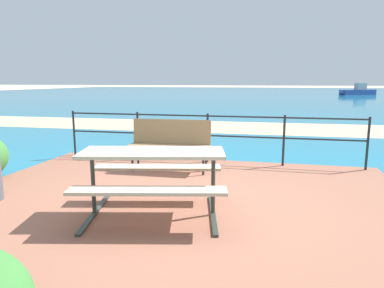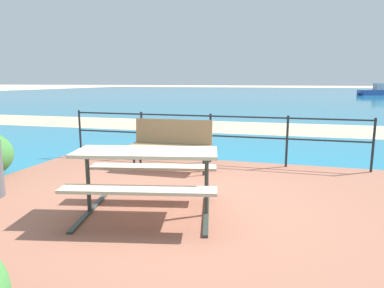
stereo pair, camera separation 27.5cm
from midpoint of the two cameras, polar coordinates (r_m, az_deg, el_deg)
name	(u,v)px [view 2 (the right image)]	position (r m, az deg, el deg)	size (l,w,h in m)	color
ground_plane	(172,205)	(4.88, -1.66, -9.82)	(240.00, 240.00, 0.00)	beige
patio_paving	(172,202)	(4.87, -1.66, -9.48)	(6.40, 5.20, 0.06)	#935B47
sea_water	(278,95)	(44.43, 13.90, 7.80)	(90.00, 90.00, 0.01)	teal
beach_strip	(246,128)	(12.84, 9.33, 2.66)	(54.00, 3.36, 0.01)	tan
picnic_table	(146,167)	(4.24, -5.57, -3.68)	(1.92, 1.61, 0.79)	#BCAD93
park_bench	(172,140)	(6.35, -2.07, 0.67)	(1.46, 0.45, 0.92)	#8C704C
railing_fence	(210,131)	(6.97, 4.13, 2.08)	(5.94, 0.04, 0.98)	#1E2328
boat_near	(376,91)	(46.52, 27.91, 7.54)	(4.82, 3.70, 1.38)	#2D478C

